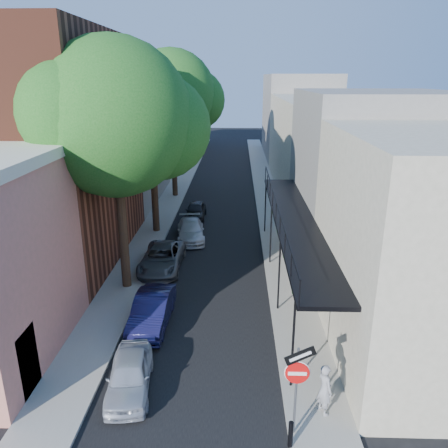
# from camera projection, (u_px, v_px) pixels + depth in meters

# --- Properties ---
(road_surface) EXTENTS (6.00, 64.00, 0.01)m
(road_surface) POSITION_uv_depth(u_px,v_px,m) (221.00, 188.00, 39.97)
(road_surface) COLOR black
(road_surface) RESTS_ON ground
(sidewalk_left) EXTENTS (2.00, 64.00, 0.12)m
(sidewalk_left) POSITION_uv_depth(u_px,v_px,m) (178.00, 187.00, 40.08)
(sidewalk_left) COLOR gray
(sidewalk_left) RESTS_ON ground
(sidewalk_right) EXTENTS (2.00, 64.00, 0.12)m
(sidewalk_right) POSITION_uv_depth(u_px,v_px,m) (265.00, 188.00, 39.84)
(sidewalk_right) COLOR gray
(sidewalk_right) RESTS_ON ground
(buildings_left) EXTENTS (10.10, 59.10, 12.00)m
(buildings_left) POSITION_uv_depth(u_px,v_px,m) (112.00, 135.00, 37.50)
(buildings_left) COLOR #D3786C
(buildings_left) RESTS_ON ground
(buildings_right) EXTENTS (9.80, 55.00, 10.00)m
(buildings_right) POSITION_uv_depth(u_px,v_px,m) (324.00, 141.00, 37.80)
(buildings_right) COLOR beige
(buildings_right) RESTS_ON ground
(sign_post) EXTENTS (0.89, 0.17, 2.99)m
(sign_post) POSITION_uv_depth(u_px,v_px,m) (297.00, 376.00, 11.74)
(sign_post) COLOR #595B60
(sign_post) RESTS_ON ground
(bollard) EXTENTS (0.14, 0.14, 0.80)m
(bollard) POSITION_uv_depth(u_px,v_px,m) (291.00, 434.00, 11.79)
(bollard) COLOR black
(bollard) RESTS_ON sidewalk_right
(oak_near) EXTENTS (7.48, 6.80, 11.42)m
(oak_near) POSITION_uv_depth(u_px,v_px,m) (126.00, 121.00, 18.86)
(oak_near) COLOR black
(oak_near) RESTS_ON ground
(oak_mid) EXTENTS (6.60, 6.00, 10.20)m
(oak_mid) POSITION_uv_depth(u_px,v_px,m) (158.00, 122.00, 26.67)
(oak_mid) COLOR black
(oak_mid) RESTS_ON ground
(oak_far) EXTENTS (7.70, 7.00, 11.90)m
(oak_far) POSITION_uv_depth(u_px,v_px,m) (178.00, 96.00, 34.84)
(oak_far) COLOR black
(oak_far) RESTS_ON ground
(parked_car_a) EXTENTS (1.73, 3.50, 1.15)m
(parked_car_a) POSITION_uv_depth(u_px,v_px,m) (130.00, 375.00, 14.06)
(parked_car_a) COLOR #A4AAB6
(parked_car_a) RESTS_ON ground
(parked_car_b) EXTENTS (1.46, 3.95, 1.29)m
(parked_car_b) POSITION_uv_depth(u_px,v_px,m) (152.00, 311.00, 17.77)
(parked_car_b) COLOR #121239
(parked_car_b) RESTS_ON ground
(parked_car_c) EXTENTS (2.08, 4.46, 1.24)m
(parked_car_c) POSITION_uv_depth(u_px,v_px,m) (162.00, 258.00, 22.97)
(parked_car_c) COLOR #505257
(parked_car_c) RESTS_ON ground
(parked_car_d) EXTENTS (2.14, 4.19, 1.17)m
(parked_car_d) POSITION_uv_depth(u_px,v_px,m) (191.00, 230.00, 27.24)
(parked_car_d) COLOR #BABABE
(parked_car_d) RESTS_ON ground
(parked_car_e) EXTENTS (1.40, 3.42, 1.16)m
(parked_car_e) POSITION_uv_depth(u_px,v_px,m) (196.00, 211.00, 31.29)
(parked_car_e) COLOR black
(parked_car_e) RESTS_ON ground
(pedestrian) EXTENTS (0.59, 0.70, 1.65)m
(pedestrian) POSITION_uv_depth(u_px,v_px,m) (325.00, 389.00, 12.87)
(pedestrian) COLOR gray
(pedestrian) RESTS_ON sidewalk_right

